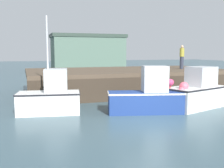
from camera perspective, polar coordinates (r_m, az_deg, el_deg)
The scene contains 8 objects.
ground at distance 11.80m, azimuth 7.70°, elevation -8.17°, with size 120.00×160.00×0.10m.
pier at distance 19.80m, azimuth 3.49°, elevation 2.19°, with size 14.38×7.33×1.68m.
fishing_boat_near_left at distance 13.38m, azimuth -12.92°, elevation -2.77°, with size 3.18×1.85×4.68m.
fishing_boat_near_right at distance 13.32m, azimuth 7.50°, elevation -2.65°, with size 3.85×2.07×2.31m.
fishing_boat_mid at distance 15.10m, azimuth 17.40°, elevation -1.68°, with size 3.79×2.61×2.20m.
rowboat at distance 17.94m, azimuth 17.94°, elevation -2.59°, with size 1.96×1.29×0.35m.
dockworker at distance 21.46m, azimuth 14.56°, elevation 5.55°, with size 0.34×0.34×1.82m.
warehouse at distance 42.65m, azimuth -5.13°, elevation 6.62°, with size 11.35×5.42×5.66m.
Camera 1 is at (-5.06, -10.21, 2.99)m, focal length 43.22 mm.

